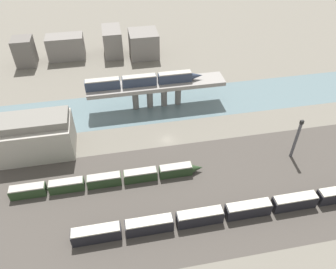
{
  "coord_description": "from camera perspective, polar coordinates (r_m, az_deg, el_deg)",
  "views": [
    {
      "loc": [
        -15.23,
        -81.46,
        73.02
      ],
      "look_at": [
        0.0,
        -1.78,
        3.96
      ],
      "focal_mm": 35.0,
      "sensor_mm": 36.0,
      "label": 1
    }
  ],
  "objects": [
    {
      "name": "train_yard_near",
      "position": [
        94.04,
        18.35,
        -11.53
      ],
      "size": [
        108.63,
        3.07,
        4.1
      ],
      "color": "black",
      "rests_on": "ground"
    },
    {
      "name": "river_water",
      "position": [
        126.28,
        -1.9,
        5.06
      ],
      "size": [
        320.0,
        21.65,
        0.01
      ],
      "primitive_type": "cube",
      "color": "slate",
      "rests_on": "ground"
    },
    {
      "name": "warehouse_building",
      "position": [
        110.24,
        -22.24,
        -0.27
      ],
      "size": [
        23.36,
        13.19,
        13.63
      ],
      "color": "#9E998E",
      "rests_on": "ground"
    },
    {
      "name": "railbed_yard",
      "position": [
        94.15,
        2.58,
        -10.5
      ],
      "size": [
        280.0,
        42.0,
        0.01
      ],
      "primitive_type": "cube",
      "color": "#423D38",
      "rests_on": "ground"
    },
    {
      "name": "city_block_far_left",
      "position": [
        164.14,
        -23.7,
        13.05
      ],
      "size": [
        8.6,
        8.94,
        12.63
      ],
      "primitive_type": "cube",
      "color": "#605B56",
      "rests_on": "ground"
    },
    {
      "name": "bridge",
      "position": [
        121.81,
        -1.98,
        8.14
      ],
      "size": [
        50.53,
        8.1,
        9.91
      ],
      "color": "gray",
      "rests_on": "ground"
    },
    {
      "name": "train_on_bridge",
      "position": [
        119.35,
        -4.32,
        9.4
      ],
      "size": [
        42.68,
        2.86,
        3.79
      ],
      "color": "#2D384C",
      "rests_on": "bridge"
    },
    {
      "name": "train_yard_mid",
      "position": [
        97.04,
        -10.32,
        -7.76
      ],
      "size": [
        55.45,
        2.87,
        3.53
      ],
      "color": "#23381E",
      "rests_on": "ground"
    },
    {
      "name": "ground_plane",
      "position": [
        110.45,
        -0.17,
        -0.98
      ],
      "size": [
        400.0,
        400.0,
        0.0
      ],
      "primitive_type": "plane",
      "color": "#666056"
    },
    {
      "name": "city_block_center",
      "position": [
        163.07,
        -9.64,
        15.68
      ],
      "size": [
        8.48,
        14.71,
        12.47
      ],
      "primitive_type": "cube",
      "color": "slate",
      "rests_on": "ground"
    },
    {
      "name": "city_block_left",
      "position": [
        164.26,
        -17.35,
        14.32
      ],
      "size": [
        16.63,
        8.73,
        10.96
      ],
      "primitive_type": "cube",
      "color": "slate",
      "rests_on": "ground"
    },
    {
      "name": "city_block_right",
      "position": [
        159.67,
        -4.26,
        15.45
      ],
      "size": [
        13.1,
        12.99,
        11.87
      ],
      "primitive_type": "cube",
      "color": "slate",
      "rests_on": "ground"
    },
    {
      "name": "signal_tower",
      "position": [
        107.42,
        21.4,
        -0.79
      ],
      "size": [
        1.0,
        0.93,
        14.34
      ],
      "color": "#4C4C51",
      "rests_on": "ground"
    }
  ]
}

